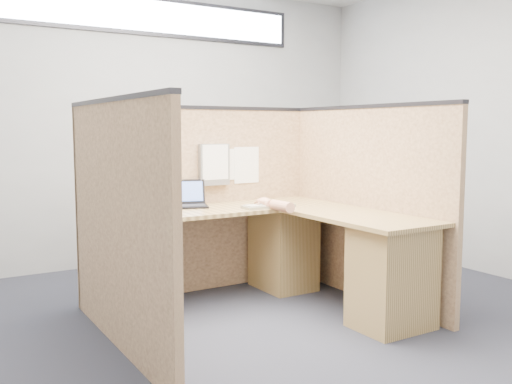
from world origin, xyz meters
TOP-DOWN VIEW (x-y plane):
  - floor at (0.00, 0.00)m, footprint 5.00×5.00m
  - wall_back at (0.00, 2.25)m, footprint 5.00×0.00m
  - wall_right at (2.50, 0.00)m, footprint 0.00×4.50m
  - clerestory_window at (0.00, 2.23)m, footprint 3.30×0.04m
  - cubicle_partitions at (0.00, 0.43)m, footprint 2.06×1.83m
  - l_desk at (0.18, 0.29)m, footprint 1.95×1.75m
  - laptop at (-0.20, 0.87)m, footprint 0.34×0.35m
  - keyboard at (0.32, 0.48)m, footprint 0.43×0.15m
  - mouse at (0.29, 0.49)m, footprint 0.13×0.09m
  - hand_forearm at (0.30, 0.34)m, footprint 0.12×0.42m
  - blue_poster at (-0.60, 0.97)m, footprint 0.19×0.00m
  - american_flag at (-0.74, 0.96)m, footprint 0.21×0.01m
  - file_holder at (0.09, 0.94)m, footprint 0.27×0.05m
  - paper_left at (0.42, 0.97)m, footprint 0.24×0.01m
  - paper_right at (0.28, 0.97)m, footprint 0.20×0.03m

SIDE VIEW (x-z plane):
  - floor at x=0.00m, z-range 0.00..0.00m
  - l_desk at x=0.18m, z-range 0.03..0.76m
  - keyboard at x=0.32m, z-range 0.73..0.76m
  - mouse at x=0.29m, z-range 0.73..0.78m
  - cubicle_partitions at x=0.00m, z-range 0.00..1.53m
  - hand_forearm at x=0.30m, z-range 0.73..0.82m
  - laptop at x=-0.20m, z-range 0.68..0.88m
  - paper_left at x=0.42m, z-range 0.88..1.19m
  - paper_right at x=0.28m, z-range 0.91..1.17m
  - file_holder at x=0.09m, z-range 0.88..1.22m
  - american_flag at x=-0.74m, z-range 1.10..1.46m
  - blue_poster at x=-0.60m, z-range 1.23..1.48m
  - wall_back at x=0.00m, z-range -1.10..3.90m
  - wall_right at x=2.50m, z-range -0.85..3.65m
  - clerestory_window at x=0.00m, z-range 2.26..2.64m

